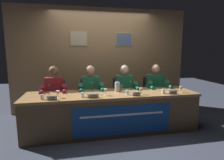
# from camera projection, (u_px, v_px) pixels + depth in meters

# --- Properties ---
(ground_plane) EXTENTS (12.00, 12.00, 0.00)m
(ground_plane) POSITION_uv_depth(u_px,v_px,m) (112.00, 129.00, 3.66)
(ground_plane) COLOR #383D4C
(wall_back_panelled) EXTENTS (4.46, 0.14, 2.60)m
(wall_back_panelled) POSITION_uv_depth(u_px,v_px,m) (102.00, 60.00, 4.76)
(wall_back_panelled) COLOR #937047
(wall_back_panelled) RESTS_ON ground_plane
(conference_table) EXTENTS (3.26, 0.86, 0.74)m
(conference_table) POSITION_uv_depth(u_px,v_px,m) (113.00, 106.00, 3.47)
(conference_table) COLOR olive
(conference_table) RESTS_ON ground_plane
(chair_far_left) EXTENTS (0.44, 0.45, 0.91)m
(chair_far_left) POSITION_uv_depth(u_px,v_px,m) (56.00, 102.00, 3.96)
(chair_far_left) COLOR black
(chair_far_left) RESTS_ON ground_plane
(panelist_far_left) EXTENTS (0.51, 0.48, 1.24)m
(panelist_far_left) POSITION_uv_depth(u_px,v_px,m) (54.00, 92.00, 3.73)
(panelist_far_left) COLOR black
(panelist_far_left) RESTS_ON ground_plane
(nameplate_far_left) EXTENTS (0.16, 0.06, 0.08)m
(nameplate_far_left) POSITION_uv_depth(u_px,v_px,m) (52.00, 98.00, 3.02)
(nameplate_far_left) COLOR white
(nameplate_far_left) RESTS_ON conference_table
(juice_glass_far_left) EXTENTS (0.06, 0.06, 0.12)m
(juice_glass_far_left) POSITION_uv_depth(u_px,v_px,m) (58.00, 93.00, 3.17)
(juice_glass_far_left) COLOR white
(juice_glass_far_left) RESTS_ON conference_table
(water_cup_far_left) EXTENTS (0.06, 0.06, 0.08)m
(water_cup_far_left) POSITION_uv_depth(u_px,v_px,m) (42.00, 97.00, 3.05)
(water_cup_far_left) COLOR silver
(water_cup_far_left) RESTS_ON conference_table
(microphone_far_left) EXTENTS (0.06, 0.17, 0.22)m
(microphone_far_left) POSITION_uv_depth(u_px,v_px,m) (49.00, 93.00, 3.22)
(microphone_far_left) COLOR black
(microphone_far_left) RESTS_ON conference_table
(chair_center_left) EXTENTS (0.44, 0.45, 0.91)m
(chair_center_left) POSITION_uv_depth(u_px,v_px,m) (90.00, 100.00, 4.11)
(chair_center_left) COLOR black
(chair_center_left) RESTS_ON ground_plane
(panelist_center_left) EXTENTS (0.51, 0.48, 1.24)m
(panelist_center_left) POSITION_uv_depth(u_px,v_px,m) (91.00, 90.00, 3.87)
(panelist_center_left) COLOR black
(panelist_center_left) RESTS_ON ground_plane
(nameplate_center_left) EXTENTS (0.20, 0.06, 0.08)m
(nameplate_center_left) POSITION_uv_depth(u_px,v_px,m) (93.00, 96.00, 3.16)
(nameplate_center_left) COLOR white
(nameplate_center_left) RESTS_ON conference_table
(juice_glass_center_left) EXTENTS (0.06, 0.06, 0.12)m
(juice_glass_center_left) POSITION_uv_depth(u_px,v_px,m) (105.00, 91.00, 3.33)
(juice_glass_center_left) COLOR white
(juice_glass_center_left) RESTS_ON conference_table
(water_cup_center_left) EXTENTS (0.06, 0.06, 0.08)m
(water_cup_center_left) POSITION_uv_depth(u_px,v_px,m) (83.00, 95.00, 3.19)
(water_cup_center_left) COLOR silver
(water_cup_center_left) RESTS_ON conference_table
(microphone_center_left) EXTENTS (0.06, 0.17, 0.22)m
(microphone_center_left) POSITION_uv_depth(u_px,v_px,m) (93.00, 91.00, 3.39)
(microphone_center_left) COLOR black
(microphone_center_left) RESTS_ON conference_table
(chair_center_right) EXTENTS (0.44, 0.45, 0.91)m
(chair_center_right) POSITION_uv_depth(u_px,v_px,m) (122.00, 99.00, 4.26)
(chair_center_right) COLOR black
(chair_center_right) RESTS_ON ground_plane
(panelist_center_right) EXTENTS (0.51, 0.48, 1.24)m
(panelist_center_right) POSITION_uv_depth(u_px,v_px,m) (125.00, 89.00, 4.02)
(panelist_center_right) COLOR black
(panelist_center_right) RESTS_ON ground_plane
(nameplate_center_right) EXTENTS (0.16, 0.06, 0.08)m
(nameplate_center_right) POSITION_uv_depth(u_px,v_px,m) (136.00, 94.00, 3.31)
(nameplate_center_right) COLOR white
(nameplate_center_right) RESTS_ON conference_table
(juice_glass_center_right) EXTENTS (0.06, 0.06, 0.12)m
(juice_glass_center_right) POSITION_uv_depth(u_px,v_px,m) (141.00, 90.00, 3.40)
(juice_glass_center_right) COLOR white
(juice_glass_center_right) RESTS_ON conference_table
(water_cup_center_right) EXTENTS (0.06, 0.06, 0.08)m
(water_cup_center_right) POSITION_uv_depth(u_px,v_px,m) (127.00, 93.00, 3.39)
(water_cup_center_right) COLOR silver
(water_cup_center_right) RESTS_ON conference_table
(microphone_center_right) EXTENTS (0.06, 0.17, 0.22)m
(microphone_center_right) POSITION_uv_depth(u_px,v_px,m) (132.00, 89.00, 3.54)
(microphone_center_right) COLOR black
(microphone_center_right) RESTS_ON conference_table
(chair_far_right) EXTENTS (0.44, 0.45, 0.91)m
(chair_far_right) POSITION_uv_depth(u_px,v_px,m) (152.00, 97.00, 4.40)
(chair_far_right) COLOR black
(chair_far_right) RESTS_ON ground_plane
(panelist_far_right) EXTENTS (0.51, 0.48, 1.24)m
(panelist_far_right) POSITION_uv_depth(u_px,v_px,m) (156.00, 87.00, 4.17)
(panelist_far_right) COLOR black
(panelist_far_right) RESTS_ON ground_plane
(nameplate_far_right) EXTENTS (0.18, 0.06, 0.08)m
(nameplate_far_right) POSITION_uv_depth(u_px,v_px,m) (172.00, 92.00, 3.45)
(nameplate_far_right) COLOR white
(nameplate_far_right) RESTS_ON conference_table
(juice_glass_far_right) EXTENTS (0.06, 0.06, 0.12)m
(juice_glass_far_right) POSITION_uv_depth(u_px,v_px,m) (181.00, 88.00, 3.56)
(juice_glass_far_right) COLOR white
(juice_glass_far_right) RESTS_ON conference_table
(water_cup_far_right) EXTENTS (0.06, 0.06, 0.08)m
(water_cup_far_right) POSITION_uv_depth(u_px,v_px,m) (163.00, 91.00, 3.49)
(water_cup_far_right) COLOR silver
(water_cup_far_right) RESTS_ON conference_table
(microphone_far_right) EXTENTS (0.06, 0.17, 0.22)m
(microphone_far_right) POSITION_uv_depth(u_px,v_px,m) (169.00, 88.00, 3.68)
(microphone_far_right) COLOR black
(microphone_far_right) RESTS_ON conference_table
(water_pitcher_central) EXTENTS (0.15, 0.10, 0.21)m
(water_pitcher_central) POSITION_uv_depth(u_px,v_px,m) (117.00, 87.00, 3.64)
(water_pitcher_central) COLOR silver
(water_pitcher_central) RESTS_ON conference_table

